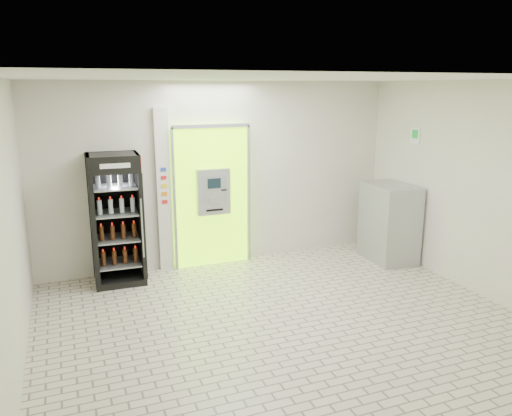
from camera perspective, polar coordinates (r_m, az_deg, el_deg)
ground at (r=6.51m, az=3.07°, el=-12.85°), size 6.00×6.00×0.00m
room_shell at (r=5.92m, az=3.29°, el=3.31°), size 6.00×6.00×6.00m
atm_assembly at (r=8.20m, az=-5.08°, el=1.45°), size 1.30×0.24×2.33m
pillar at (r=8.04m, az=-10.52°, el=1.95°), size 0.22×0.11×2.60m
beverage_cooler at (r=7.74m, az=-15.64°, el=-1.51°), size 0.76×0.71×1.96m
steel_cabinet at (r=8.79m, az=14.96°, el=-1.60°), size 0.74×1.03×1.31m
exit_sign at (r=8.64m, az=17.75°, el=7.87°), size 0.02×0.22×0.26m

